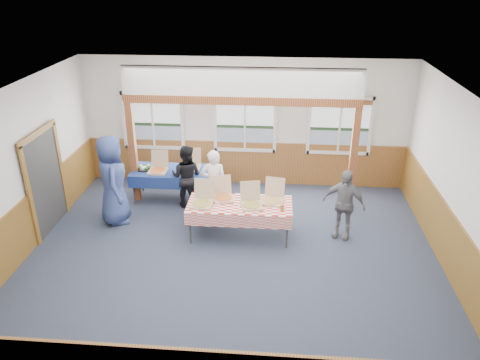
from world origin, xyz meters
name	(u,v)px	position (x,y,z in m)	size (l,w,h in m)	color
floor	(232,258)	(0.00, 0.00, 0.00)	(8.00, 8.00, 0.00)	#2B3345
ceiling	(230,95)	(0.00, 0.00, 3.20)	(8.00, 8.00, 0.00)	white
wall_back	(245,123)	(0.00, 3.50, 1.60)	(8.00, 8.00, 0.00)	silver
wall_front	(199,317)	(0.00, -3.50, 1.60)	(8.00, 8.00, 0.00)	silver
wall_left	(16,176)	(-4.00, 0.00, 1.60)	(8.00, 8.00, 0.00)	silver
wall_right	(462,191)	(4.00, 0.00, 1.60)	(8.00, 8.00, 0.00)	silver
wainscot_back	(245,163)	(0.00, 3.48, 0.55)	(7.98, 0.05, 1.10)	brown
wainscot_left	(28,225)	(-3.98, 0.00, 0.55)	(0.05, 6.98, 1.10)	brown
wainscot_right	(449,243)	(3.98, 0.00, 0.55)	(0.05, 6.98, 1.10)	brown
cased_opening	(45,182)	(-3.96, 0.90, 1.05)	(0.06, 1.30, 2.10)	#313131
window_left	(153,118)	(-2.30, 3.46, 1.68)	(1.56, 0.10, 1.46)	white
window_mid	(245,120)	(0.00, 3.46, 1.68)	(1.56, 0.10, 1.46)	white
window_right	(340,123)	(2.30, 3.46, 1.68)	(1.56, 0.10, 1.46)	white
post_left	(133,153)	(-2.50, 2.30, 1.20)	(0.15, 0.15, 2.40)	#5F2715
post_right	(353,159)	(2.50, 2.30, 1.20)	(0.15, 0.15, 2.40)	#5F2715
cross_beam	(241,100)	(0.00, 2.30, 2.49)	(5.15, 0.18, 0.18)	#5F2715
table_left	(176,172)	(-1.54, 2.39, 0.71)	(2.13, 1.04, 0.76)	#313131
table_right	(240,206)	(0.09, 0.82, 0.71)	(2.24, 1.30, 0.76)	#313131
pizza_box_a	(158,169)	(-1.94, 2.28, 0.82)	(0.41, 0.50, 0.44)	#D1AF8B
pizza_box_b	(192,165)	(-1.19, 2.55, 0.82)	(0.40, 0.48, 0.43)	#D1AF8B
pizza_box_c	(202,202)	(-0.66, 0.73, 0.83)	(0.46, 0.55, 0.46)	#D1AF8B
pizza_box_d	(223,196)	(-0.27, 1.02, 0.82)	(0.50, 0.56, 0.43)	#D1AF8B
pizza_box_e	(252,203)	(0.33, 0.75, 0.82)	(0.49, 0.56, 0.44)	#D1AF8B
pizza_box_f	(273,199)	(0.75, 0.97, 0.82)	(0.49, 0.56, 0.44)	#D1AF8B
veggie_tray	(145,168)	(-2.29, 2.39, 0.79)	(0.39, 0.39, 0.09)	black
drink_glass	(282,208)	(0.94, 0.57, 0.83)	(0.07, 0.07, 0.15)	#A8571C
woman_white	(214,184)	(-0.55, 1.65, 0.79)	(0.57, 0.38, 1.58)	white
woman_black	(186,176)	(-1.24, 2.09, 0.74)	(0.72, 0.56, 1.49)	black
man_blue	(113,180)	(-2.65, 1.25, 0.99)	(0.96, 0.63, 1.97)	#32447F
person_grey	(344,204)	(2.18, 1.01, 0.75)	(0.87, 0.36, 1.49)	slate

